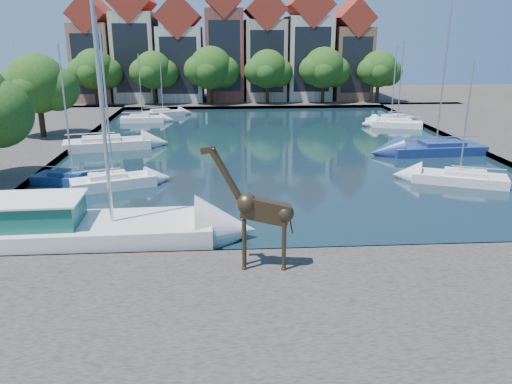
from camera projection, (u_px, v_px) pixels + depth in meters
ground at (320, 256)px, 23.73m from camera, size 160.00×160.00×0.00m
water_basin at (271, 146)px, 46.53m from camera, size 38.00×50.00×0.08m
near_quay at (359, 337)px, 17.01m from camera, size 50.00×14.00×0.50m
far_quay at (251, 100)px, 76.88m from camera, size 60.00×16.00×0.50m
townhouse_west_end at (95, 53)px, 73.23m from camera, size 5.44×9.18×14.93m
townhouse_west_mid at (136, 47)px, 73.35m from camera, size 5.94×9.18×16.79m
townhouse_west_inner at (181, 53)px, 74.04m from camera, size 6.43×9.18×15.15m
townhouse_center at (224, 46)px, 74.15m from camera, size 5.44×9.18×16.93m
townhouse_east_inner at (264, 50)px, 74.72m from camera, size 5.94×9.18×15.79m
townhouse_east_mid at (307, 47)px, 75.03m from camera, size 6.43×9.18×16.65m
townhouse_east_end at (350, 54)px, 75.75m from camera, size 5.44×9.18×14.43m
far_tree_far_west at (95, 71)px, 68.74m from camera, size 7.28×5.60×7.68m
far_tree_west at (154, 71)px, 69.29m from camera, size 6.76×5.20×7.36m
far_tree_mid_west at (212, 69)px, 69.74m from camera, size 7.80×6.00×8.00m
far_tree_mid_east at (268, 70)px, 70.30m from camera, size 7.02×5.40×7.52m
far_tree_east at (324, 69)px, 70.78m from camera, size 7.54×5.80×7.84m
far_tree_far_east at (380, 70)px, 71.34m from camera, size 6.76×5.20×7.36m
side_tree_left_far at (38, 86)px, 47.30m from camera, size 7.28×5.60×7.88m
giraffe_statue at (259, 210)px, 20.76m from camera, size 3.74×0.79×5.34m
motorsailer at (72, 227)px, 24.54m from camera, size 12.96×4.20×12.54m
sailboat_left_a at (113, 179)px, 33.87m from camera, size 5.85×3.78×10.12m
sailboat_left_b at (73, 177)px, 34.81m from camera, size 5.90×3.35×9.41m
sailboat_left_c at (107, 142)px, 45.28m from camera, size 7.98×4.21×11.45m
sailboat_left_d at (142, 118)px, 59.02m from camera, size 5.12×2.00×7.81m
sailboat_left_e at (163, 112)px, 63.13m from camera, size 5.57×3.54×7.65m
sailboat_right_a at (459, 176)px, 34.95m from camera, size 6.65×4.42×8.38m
sailboat_right_b at (436, 147)px, 43.38m from camera, size 8.40×3.48×12.77m
sailboat_right_c at (397, 123)px, 55.74m from camera, size 5.72×3.45×9.27m
sailboat_right_d at (391, 119)px, 57.74m from camera, size 6.18×4.15×8.64m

